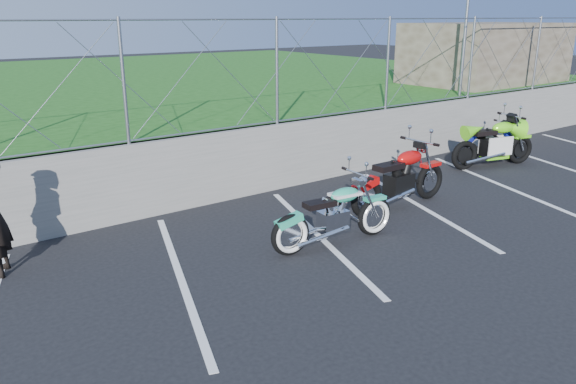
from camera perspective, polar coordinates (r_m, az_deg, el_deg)
ground at (r=8.19m, az=7.65°, el=-6.53°), size 90.00×90.00×0.00m
retaining_wall at (r=10.61m, az=-5.48°, el=2.87°), size 30.00×0.22×1.30m
grass_field at (r=19.71m, az=-21.04°, el=8.57°), size 30.00×20.00×1.30m
stone_building at (r=19.17m, az=19.42°, el=13.20°), size 5.00×3.00×1.80m
chain_link_fence at (r=10.32m, az=-5.75°, el=11.77°), size 28.00×0.03×2.00m
sign_pole at (r=15.53m, az=17.52°, el=14.82°), size 0.08×0.08×3.00m
parking_lines at (r=9.63m, az=8.64°, el=-2.81°), size 18.29×4.31×0.01m
cruiser_turquoise at (r=8.42m, az=4.86°, el=-2.58°), size 2.16×0.68×1.07m
naked_orange at (r=10.22m, az=11.41°, el=1.17°), size 2.36×0.80×1.17m
sportbike_green at (r=13.63m, az=20.25°, el=4.50°), size 2.20×0.86×1.16m
sportbike_blue at (r=13.96m, az=20.03°, el=4.43°), size 1.81×0.66×0.95m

